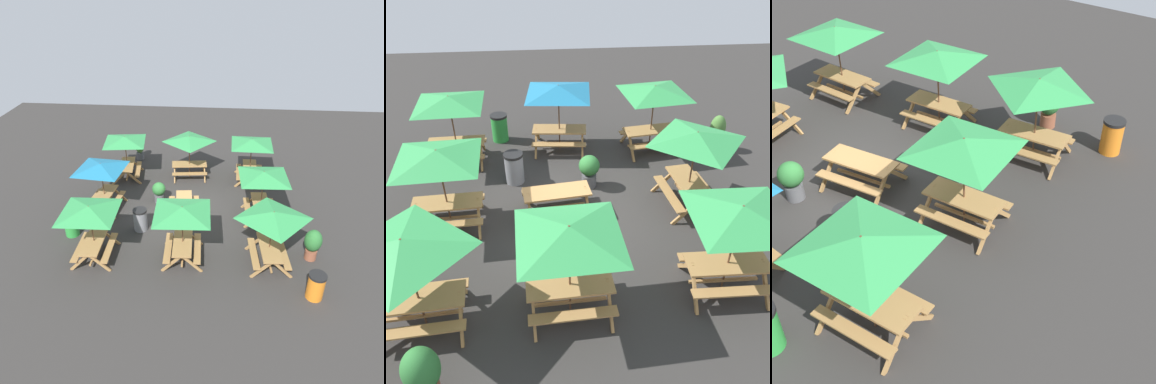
{
  "view_description": "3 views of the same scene",
  "coord_description": "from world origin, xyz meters",
  "views": [
    {
      "loc": [
        -14.16,
        -1.53,
        9.45
      ],
      "look_at": [
        0.22,
        -0.31,
        0.9
      ],
      "focal_mm": 35.0,
      "sensor_mm": 36.0,
      "label": 1
    },
    {
      "loc": [
        -0.6,
        -9.4,
        7.32
      ],
      "look_at": [
        0.22,
        -0.31,
        0.9
      ],
      "focal_mm": 40.0,
      "sensor_mm": 36.0,
      "label": 2
    },
    {
      "loc": [
        -8.27,
        7.3,
        8.21
      ],
      "look_at": [
        -3.18,
        -0.25,
        0.9
      ],
      "focal_mm": 50.0,
      "sensor_mm": 36.0,
      "label": 3
    }
  ],
  "objects": [
    {
      "name": "ground_plane",
      "position": [
        0.0,
        0.0,
        0.0
      ],
      "size": [
        30.25,
        30.25,
        0.0
      ],
      "primitive_type": "plane",
      "color": "#33302D",
      "rests_on": "ground"
    },
    {
      "name": "potted_plant_1",
      "position": [
        -2.83,
        -5.08,
        0.73
      ],
      "size": [
        0.65,
        0.65,
        1.29
      ],
      "color": "#935138",
      "rests_on": "ground"
    },
    {
      "name": "trash_bin_gray",
      "position": [
        -1.53,
        1.71,
        0.49
      ],
      "size": [
        0.59,
        0.59,
        0.98
      ],
      "color": "gray",
      "rests_on": "ground"
    },
    {
      "name": "picnic_table_6",
      "position": [
        3.23,
        -3.05,
        1.99
      ],
      "size": [
        2.83,
        2.83,
        2.34
      ],
      "rotation": [
        0.0,
        0.0,
        -0.02
      ],
      "color": "#A87A44",
      "rests_on": "ground"
    },
    {
      "name": "picnic_table_5",
      "position": [
        -3.41,
        3.06,
        1.99
      ],
      "size": [
        2.83,
        2.83,
        2.34
      ],
      "rotation": [
        0.0,
        0.0,
        0.03
      ],
      "color": "#A87A44",
      "rests_on": "ground"
    },
    {
      "name": "picnic_table_4",
      "position": [
        -0.22,
        -3.35,
        1.99
      ],
      "size": [
        2.83,
        2.83,
        2.34
      ],
      "rotation": [
        0.0,
        0.0,
        0.05
      ],
      "color": "#A87A44",
      "rests_on": "ground"
    },
    {
      "name": "potted_plant_2",
      "position": [
        0.7,
        1.28,
        0.58
      ],
      "size": [
        0.62,
        0.62,
        1.02
      ],
      "color": "#59595B",
      "rests_on": "ground"
    },
    {
      "name": "picnic_table_8",
      "position": [
        -3.22,
        -3.45,
        1.99
      ],
      "size": [
        2.14,
        2.14,
        2.34
      ],
      "rotation": [
        0.0,
        0.0,
        0.08
      ],
      "color": "#A87A44",
      "rests_on": "ground"
    },
    {
      "name": "picnic_table_0",
      "position": [
        -3.18,
        -0.25,
        1.99
      ],
      "size": [
        2.82,
        2.82,
        2.34
      ],
      "rotation": [
        0.0,
        0.0,
        0.05
      ],
      "color": "#A87A44",
      "rests_on": "ground"
    },
    {
      "name": "trash_bin_orange",
      "position": [
        -4.82,
        -4.84,
        0.49
      ],
      "size": [
        0.59,
        0.59,
        0.98
      ],
      "color": "orange",
      "rests_on": "ground"
    },
    {
      "name": "picnic_table_3",
      "position": [
        -0.32,
        -0.02,
        0.56
      ],
      "size": [
        1.95,
        1.71,
        0.81
      ],
      "rotation": [
        0.0,
        0.0,
        0.12
      ],
      "color": "#A87A44",
      "rests_on": "ground"
    }
  ]
}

